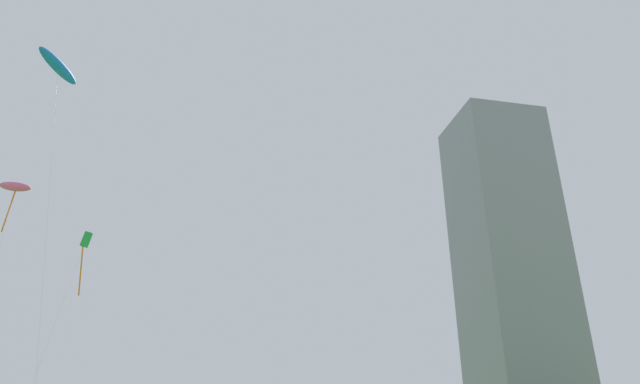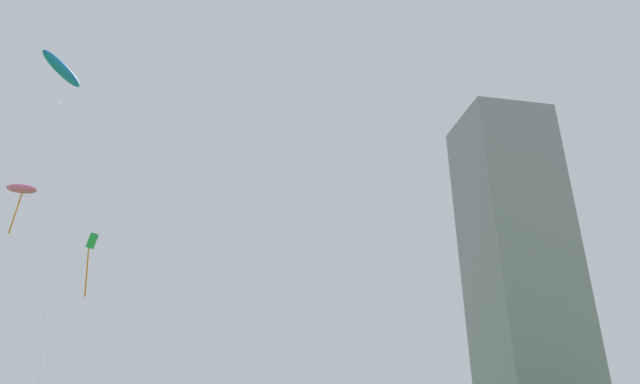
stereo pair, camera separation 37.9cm
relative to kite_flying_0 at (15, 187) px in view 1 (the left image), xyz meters
The scene contains 4 objects.
kite_flying_0 is the anchor object (origin of this frame).
kite_flying_1 7.38m from the kite_flying_0, ahead, with size 1.84×3.38×15.94m.
kite_flying_3 13.87m from the kite_flying_0, 61.58° to the right, with size 5.56×7.33×22.57m.
distant_highrise_0 117.37m from the kite_flying_0, 46.71° to the left, with size 21.36×20.71×80.77m, color gray.
Camera 1 is at (-0.04, -10.98, 1.77)m, focal length 30.92 mm.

